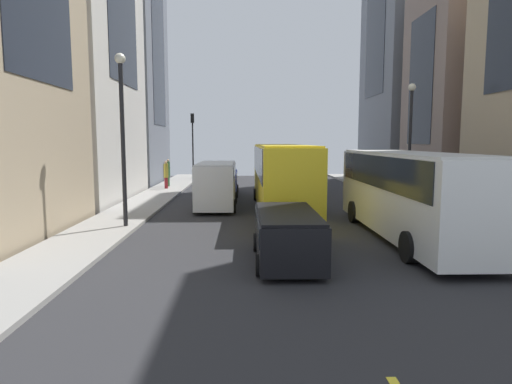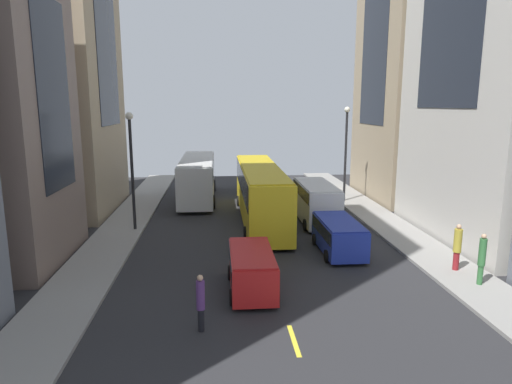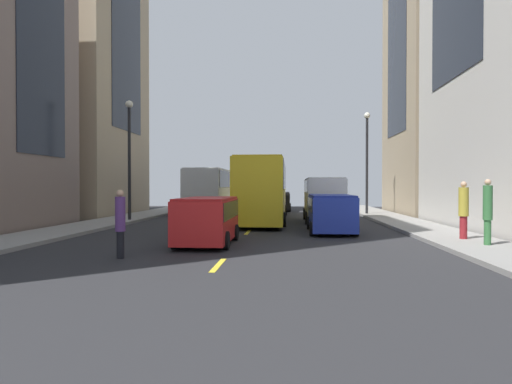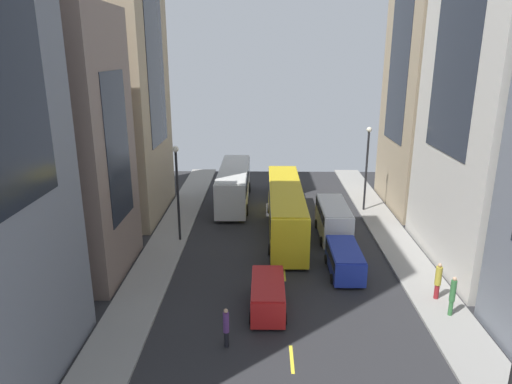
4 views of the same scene
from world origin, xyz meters
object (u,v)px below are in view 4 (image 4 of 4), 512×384
at_px(car_red_1, 268,294).
at_px(pedestrian_crossing_near, 438,280).
at_px(city_bus_white, 234,182).
at_px(streetcar_yellow, 286,205).
at_px(pedestrian_walking_far, 452,295).
at_px(delivery_van_white, 333,218).
at_px(pedestrian_waiting_curb, 226,326).
at_px(car_black_0, 287,184).
at_px(car_blue_2, 345,258).

relative_size(car_red_1, pedestrian_crossing_near, 1.95).
bearing_deg(car_red_1, pedestrian_crossing_near, 7.15).
bearing_deg(city_bus_white, streetcar_yellow, -57.77).
bearing_deg(pedestrian_walking_far, car_red_1, 87.40).
xyz_separation_m(streetcar_yellow, pedestrian_crossing_near, (7.99, -10.28, -0.84)).
bearing_deg(city_bus_white, delivery_van_white, -45.42).
distance_m(streetcar_yellow, delivery_van_white, 3.74).
distance_m(city_bus_white, streetcar_yellow, 8.24).
relative_size(city_bus_white, delivery_van_white, 1.95).
distance_m(city_bus_white, delivery_van_white, 11.30).
distance_m(delivery_van_white, pedestrian_walking_far, 11.84).
distance_m(city_bus_white, pedestrian_waiting_curb, 21.68).
height_order(delivery_van_white, car_black_0, delivery_van_white).
xyz_separation_m(pedestrian_crossing_near, pedestrian_walking_far, (0.12, -1.71, 0.04)).
relative_size(pedestrian_crossing_near, pedestrian_waiting_curb, 1.06).
height_order(car_black_0, pedestrian_waiting_curb, pedestrian_waiting_curb).
bearing_deg(car_red_1, delivery_van_white, 64.46).
xyz_separation_m(city_bus_white, pedestrian_waiting_curb, (0.99, -21.64, -0.93)).
xyz_separation_m(car_black_0, pedestrian_waiting_curb, (-4.03, -24.89, 0.14)).
distance_m(car_black_0, car_red_1, 21.77).
bearing_deg(car_red_1, city_bus_white, 99.13).
distance_m(car_black_0, pedestrian_crossing_near, 21.78).
bearing_deg(car_blue_2, pedestrian_crossing_near, -35.34).
bearing_deg(pedestrian_walking_far, streetcar_yellow, 34.63).
xyz_separation_m(city_bus_white, car_red_1, (2.96, -18.43, -1.01)).
bearing_deg(pedestrian_crossing_near, city_bus_white, -167.57).
relative_size(delivery_van_white, car_blue_2, 1.28).
relative_size(city_bus_white, pedestrian_walking_far, 5.06).
xyz_separation_m(car_red_1, pedestrian_walking_far, (9.54, -0.53, 0.33)).
height_order(delivery_van_white, pedestrian_waiting_curb, delivery_van_white).
bearing_deg(car_blue_2, car_black_0, 99.14).
distance_m(streetcar_yellow, car_red_1, 11.60).
bearing_deg(pedestrian_walking_far, pedestrian_crossing_near, 4.67).
xyz_separation_m(streetcar_yellow, delivery_van_white, (3.53, -1.07, -0.61)).
bearing_deg(car_blue_2, city_bus_white, 119.12).
height_order(city_bus_white, delivery_van_white, city_bus_white).
bearing_deg(pedestrian_crossing_near, streetcar_yellow, -165.40).
xyz_separation_m(car_black_0, car_red_1, (-2.06, -21.68, 0.05)).
height_order(car_red_1, pedestrian_walking_far, pedestrian_walking_far).
distance_m(car_black_0, car_blue_2, 17.47).
distance_m(car_blue_2, pedestrian_walking_far, 6.84).
relative_size(car_red_1, pedestrian_walking_far, 1.89).
bearing_deg(pedestrian_waiting_curb, pedestrian_walking_far, 107.38).
relative_size(city_bus_white, pedestrian_waiting_curb, 5.52).
height_order(streetcar_yellow, pedestrian_waiting_curb, streetcar_yellow).
xyz_separation_m(car_black_0, pedestrian_crossing_near, (7.36, -20.49, 0.34)).
bearing_deg(pedestrian_crossing_near, car_black_0, 176.50).
bearing_deg(car_red_1, pedestrian_waiting_curb, -121.51).
bearing_deg(car_red_1, pedestrian_walking_far, -3.15).
bearing_deg(city_bus_white, car_blue_2, -60.88).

